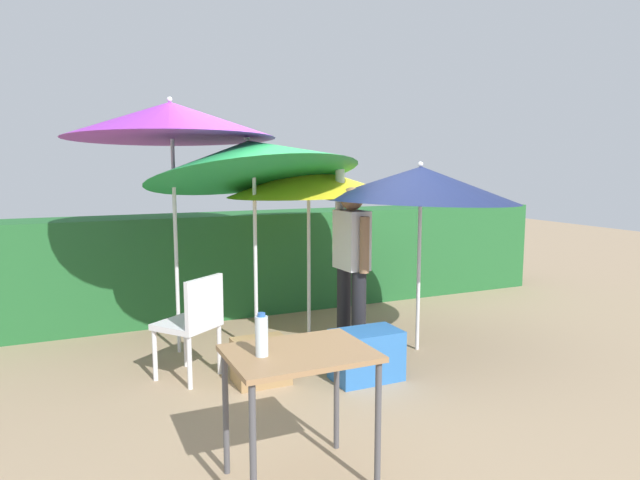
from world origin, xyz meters
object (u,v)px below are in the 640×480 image
Objects in this scene: bottle_water at (262,336)px; cooler_box at (366,355)px; umbrella_orange at (171,121)px; umbrella_yellow at (309,180)px; crate_cardboard at (261,361)px; umbrella_navy at (420,184)px; chair_plastic at (193,320)px; umbrella_rainbow at (251,159)px; person_vendor at (351,257)px; folding_table at (300,368)px.

cooler_box is at bearing 42.15° from bottle_water.
umbrella_orange reaches higher than bottle_water.
bottle_water is (-1.37, -2.53, -0.75)m from umbrella_yellow.
crate_cardboard is at bearing -65.42° from umbrella_orange.
crate_cardboard is at bearing 159.90° from cooler_box.
umbrella_navy is 2.44m from chair_plastic.
crate_cardboard is at bearing 72.05° from bottle_water.
umbrella_yellow reaches higher than cooler_box.
chair_plastic is at bearing 176.39° from umbrella_navy.
umbrella_rainbow reaches higher than chair_plastic.
umbrella_rainbow is 1.21× the size of person_vendor.
umbrella_rainbow is at bearing 73.63° from bottle_water.
umbrella_navy is 7.84× the size of bottle_water.
folding_table is 3.33× the size of bottle_water.
umbrella_rainbow is at bearing -159.85° from umbrella_yellow.
umbrella_yellow reaches higher than bottle_water.
folding_table is 0.30m from bottle_water.
umbrella_rainbow reaches higher than umbrella_yellow.
umbrella_navy is at bearing -22.34° from umbrella_orange.
umbrella_navy is 3.30× the size of cooler_box.
umbrella_orange is 1.29× the size of umbrella_navy.
cooler_box is 1.70m from folding_table.
folding_table is (-0.27, -1.51, 0.50)m from crate_cardboard.
person_vendor is 2.35× the size of folding_table.
umbrella_orange is at bearing 134.00° from cooler_box.
umbrella_navy reaches higher than bottle_water.
person_vendor is (0.17, -0.65, -0.71)m from umbrella_yellow.
umbrella_rainbow is 2.08m from cooler_box.
umbrella_rainbow reaches higher than folding_table.
umbrella_orange is 1.32× the size of umbrella_yellow.
umbrella_yellow is 1.16m from umbrella_navy.
folding_table is at bearing -132.54° from cooler_box.
folding_table is (-1.10, -1.20, 0.47)m from cooler_box.
person_vendor is 3.29× the size of cooler_box.
umbrella_orange reaches higher than crate_cardboard.
umbrella_orange reaches higher than umbrella_rainbow.
chair_plastic is (-0.67, -0.46, -1.35)m from umbrella_rainbow.
umbrella_yellow is at bearing 49.43° from crate_cardboard.
bottle_water is at bearing -142.17° from umbrella_navy.
umbrella_orange is 4.25× the size of cooler_box.
cooler_box is 1.91m from bottle_water.
chair_plastic is 1.84m from folding_table.
folding_table is at bearing -139.08° from umbrella_navy.
crate_cardboard is (0.49, -1.06, -2.03)m from umbrella_orange.
umbrella_navy is (2.16, -0.89, -0.58)m from umbrella_orange.
umbrella_yellow is 7.68× the size of bottle_water.
person_vendor is 1.02m from cooler_box.
bottle_water is (-0.00, -2.56, -1.32)m from umbrella_orange.
umbrella_rainbow is 2.85× the size of folding_table.
cooler_box is 0.89m from crate_cardboard.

